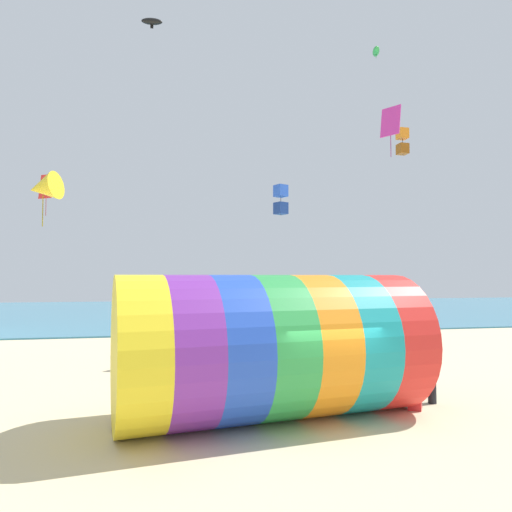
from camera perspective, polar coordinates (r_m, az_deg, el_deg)
ground_plane at (r=12.20m, az=8.95°, el=-20.43°), size 120.00×120.00×0.00m
sea at (r=49.53m, az=-6.52°, el=-6.82°), size 120.00×40.00×0.10m
giant_inflatable_tube at (r=12.34m, az=1.93°, el=-11.21°), size 8.47×4.92×3.79m
kite_handler at (r=14.89m, az=21.12°, el=-13.62°), size 0.42×0.37×1.67m
kite_yellow_delta at (r=16.78m, az=-25.06°, el=7.74°), size 1.34×1.25×1.83m
kite_red_diamond at (r=29.65m, az=-24.74°, el=7.86°), size 0.96×0.72×2.46m
kite_black_parafoil at (r=30.42m, az=-12.88°, el=26.67°), size 1.23×0.63×0.68m
kite_magenta_diamond at (r=21.24m, az=16.46°, el=15.78°), size 0.67×0.88×2.21m
kite_green_parafoil at (r=35.49m, az=14.78°, el=23.49°), size 1.01×1.42×0.71m
kite_blue_box at (r=22.61m, az=3.11°, el=7.05°), size 0.72×0.72×1.54m
kite_orange_box at (r=26.21m, az=17.84°, el=13.48°), size 0.54×0.54×1.46m
bystander_near_water at (r=19.47m, az=-14.44°, el=-10.93°), size 0.25×0.37×1.73m
bystander_mid_beach at (r=25.41m, az=6.52°, el=-9.12°), size 0.42×0.39×1.65m
bystander_far_left at (r=28.18m, az=20.58°, el=-8.34°), size 0.29×0.40×1.63m
cooler_box at (r=14.27m, az=19.25°, el=-16.90°), size 0.59×0.63×0.36m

